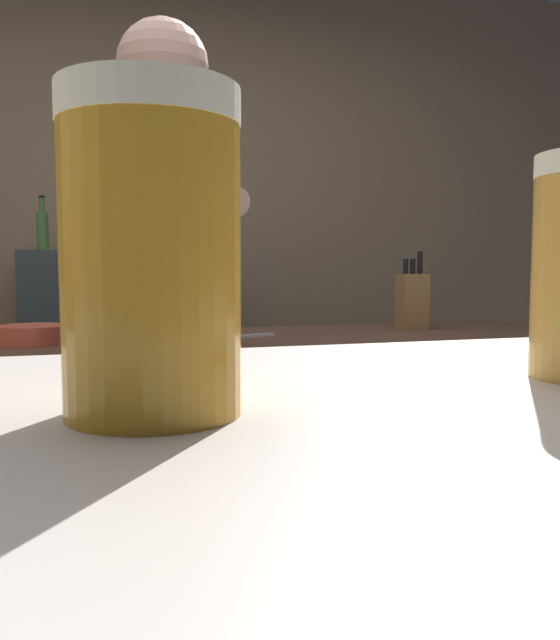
{
  "coord_description": "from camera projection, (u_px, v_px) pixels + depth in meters",
  "views": [
    {
      "loc": [
        -0.21,
        -1.31,
        1.12
      ],
      "look_at": [
        -0.05,
        -0.75,
        1.07
      ],
      "focal_mm": 36.55,
      "sensor_mm": 36.0,
      "label": 1
    }
  ],
  "objects": [
    {
      "name": "back_shelf",
      "position": [
        117.0,
        373.0,
        3.16
      ],
      "size": [
        0.85,
        0.36,
        1.18
      ],
      "primitive_type": "cube",
      "color": "#353F42",
      "rests_on": "ground"
    },
    {
      "name": "pint_glass_far",
      "position": [
        152.0,
        254.0,
        0.3
      ],
      "size": [
        0.08,
        0.08,
        0.15
      ],
      "color": "#C28723",
      "rests_on": "bar_counter"
    },
    {
      "name": "mixing_bowl",
      "position": [
        33.0,
        335.0,
        1.92
      ],
      "size": [
        0.2,
        0.2,
        0.06
      ],
      "primitive_type": "cylinder",
      "color": "#CF523C",
      "rests_on": "prep_counter"
    },
    {
      "name": "bottle_vinegar",
      "position": [
        112.0,
        236.0,
        3.12
      ],
      "size": [
        0.07,
        0.07,
        0.19
      ],
      "color": "#487F33",
      "rests_on": "back_shelf"
    },
    {
      "name": "bottle_soy",
      "position": [
        125.0,
        230.0,
        3.06
      ],
      "size": [
        0.07,
        0.07,
        0.25
      ],
      "color": "#CECA88",
      "rests_on": "back_shelf"
    },
    {
      "name": "wall_back",
      "position": [
        132.0,
        220.0,
        3.4
      ],
      "size": [
        5.2,
        0.1,
        2.7
      ],
      "primitive_type": "cube",
      "color": "#997E60",
      "rests_on": "ground"
    },
    {
      "name": "knife_block",
      "position": [
        412.0,
        300.0,
        2.35
      ],
      "size": [
        0.1,
        0.08,
        0.28
      ],
      "color": "olive",
      "rests_on": "prep_counter"
    },
    {
      "name": "chefs_knife",
      "position": [
        241.0,
        337.0,
        2.08
      ],
      "size": [
        0.24,
        0.12,
        0.01
      ],
      "primitive_type": "cube",
      "rotation": [
        0.0,
        0.0,
        0.36
      ],
      "color": "silver",
      "rests_on": "prep_counter"
    },
    {
      "name": "bottle_olive_oil",
      "position": [
        178.0,
        231.0,
        3.19
      ],
      "size": [
        0.06,
        0.06,
        0.26
      ],
      "color": "#2D50A0",
      "rests_on": "back_shelf"
    },
    {
      "name": "bottle_hot_sauce",
      "position": [
        43.0,
        229.0,
        2.92
      ],
      "size": [
        0.05,
        0.05,
        0.24
      ],
      "color": "#467B37",
      "rests_on": "back_shelf"
    },
    {
      "name": "bartender",
      "position": [
        166.0,
        318.0,
        1.61
      ],
      "size": [
        0.45,
        0.53,
        1.7
      ],
      "rotation": [
        0.0,
        0.0,
        1.46
      ],
      "color": "#2D2B3E",
      "rests_on": "ground"
    },
    {
      "name": "prep_counter",
      "position": [
        269.0,
        466.0,
        2.19
      ],
      "size": [
        2.1,
        0.6,
        0.89
      ],
      "primitive_type": "cube",
      "color": "brown",
      "rests_on": "ground"
    }
  ]
}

